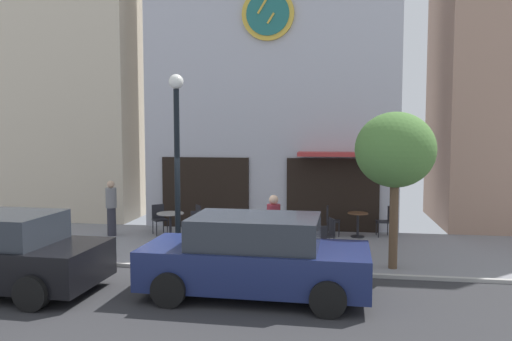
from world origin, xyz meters
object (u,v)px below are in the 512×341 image
(cafe_chair_curbside, at_px, (331,218))
(parked_car_navy, at_px, (255,257))
(cafe_chair_by_entrance, at_px, (308,229))
(cafe_table_leftmost, at_px, (358,221))
(cafe_table_near_door, at_px, (170,219))
(cafe_chair_outer, at_px, (159,217))
(street_lamp, at_px, (177,166))
(cafe_chair_facing_wall, at_px, (386,219))
(pedestrian_grey, at_px, (111,207))
(cafe_chair_left_end, at_px, (195,217))
(cafe_table_center, at_px, (203,230))
(pedestrian_maroon, at_px, (274,229))
(cafe_chair_right_end, at_px, (318,241))
(street_tree, at_px, (395,151))
(cafe_chair_near_lamp, at_px, (198,224))
(cafe_table_center_right, at_px, (300,235))
(cafe_chair_near_tree, at_px, (328,233))

(cafe_chair_curbside, relative_size, parked_car_navy, 0.21)
(cafe_chair_by_entrance, bearing_deg, cafe_table_leftmost, 49.47)
(cafe_table_near_door, bearing_deg, cafe_chair_outer, 133.88)
(street_lamp, relative_size, cafe_chair_facing_wall, 5.05)
(cafe_table_leftmost, relative_size, pedestrian_grey, 0.44)
(cafe_chair_outer, distance_m, cafe_chair_left_end, 1.14)
(cafe_table_center, bearing_deg, cafe_chair_by_entrance, 11.96)
(cafe_chair_curbside, bearing_deg, pedestrian_maroon, -110.17)
(cafe_chair_outer, xyz_separation_m, cafe_chair_left_end, (1.14, 0.05, 0.00))
(cafe_chair_curbside, distance_m, cafe_chair_outer, 5.24)
(cafe_chair_right_end, relative_size, cafe_chair_left_end, 1.00)
(cafe_chair_facing_wall, bearing_deg, cafe_table_near_door, -168.87)
(street_lamp, bearing_deg, cafe_chair_by_entrance, 25.50)
(pedestrian_maroon, xyz_separation_m, parked_car_navy, (-0.09, -2.23, -0.10))
(pedestrian_maroon, bearing_deg, street_tree, 3.31)
(cafe_chair_near_lamp, bearing_deg, cafe_chair_by_entrance, -2.97)
(cafe_chair_facing_wall, bearing_deg, street_tree, -93.23)
(street_tree, xyz_separation_m, cafe_chair_outer, (-6.65, 2.88, -2.18))
(cafe_chair_curbside, xyz_separation_m, pedestrian_grey, (-6.54, -0.99, 0.33))
(cafe_table_leftmost, bearing_deg, cafe_table_near_door, -169.31)
(cafe_table_leftmost, xyz_separation_m, cafe_chair_by_entrance, (-1.40, -1.63, 0.05))
(cafe_table_center, distance_m, cafe_chair_outer, 2.56)
(street_tree, xyz_separation_m, cafe_table_near_door, (-6.10, 2.30, -2.15))
(cafe_table_near_door, xyz_separation_m, cafe_table_leftmost, (5.46, 1.03, -0.09))
(street_lamp, relative_size, parked_car_navy, 1.05)
(pedestrian_maroon, bearing_deg, cafe_chair_near_lamp, 139.70)
(street_lamp, xyz_separation_m, pedestrian_grey, (-2.79, 2.23, -1.44))
(cafe_chair_facing_wall, distance_m, pedestrian_grey, 8.27)
(cafe_table_center_right, relative_size, cafe_chair_near_tree, 0.82)
(cafe_table_near_door, height_order, cafe_table_leftmost, cafe_table_near_door)
(cafe_table_near_door, distance_m, cafe_chair_by_entrance, 4.11)
(cafe_chair_left_end, height_order, pedestrian_maroon, pedestrian_maroon)
(cafe_table_center_right, relative_size, cafe_chair_facing_wall, 0.82)
(cafe_chair_right_end, distance_m, cafe_chair_facing_wall, 3.83)
(cafe_chair_facing_wall, bearing_deg, cafe_chair_curbside, -175.26)
(cafe_table_center_right, xyz_separation_m, cafe_chair_curbside, (0.75, 2.49, 0.03))
(street_tree, bearing_deg, cafe_table_center, 166.90)
(cafe_table_center, relative_size, parked_car_navy, 0.18)
(street_lamp, distance_m, cafe_chair_outer, 3.53)
(street_tree, relative_size, cafe_chair_left_end, 4.00)
(street_lamp, relative_size, pedestrian_grey, 2.72)
(cafe_chair_near_tree, bearing_deg, cafe_chair_near_lamp, 170.71)
(cafe_table_leftmost, relative_size, cafe_chair_near_lamp, 0.81)
(cafe_table_near_door, bearing_deg, cafe_chair_near_lamp, -24.68)
(cafe_table_center_right, height_order, parked_car_navy, parked_car_navy)
(cafe_table_near_door, xyz_separation_m, cafe_chair_outer, (-0.55, 0.58, -0.04))
(cafe_table_leftmost, bearing_deg, cafe_table_center_right, -122.67)
(street_tree, relative_size, pedestrian_grey, 2.15)
(cafe_table_center, distance_m, cafe_chair_curbside, 4.06)
(cafe_table_center, distance_m, cafe_chair_near_tree, 3.31)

